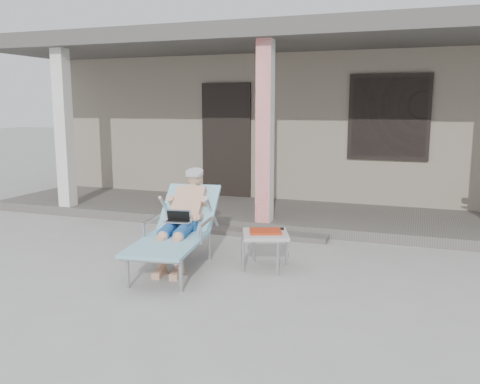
% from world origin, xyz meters
% --- Properties ---
extents(ground, '(60.00, 60.00, 0.00)m').
position_xyz_m(ground, '(0.00, 0.00, 0.00)').
color(ground, '#9E9E99').
rests_on(ground, ground).
extents(house, '(10.40, 5.40, 3.30)m').
position_xyz_m(house, '(0.00, 6.50, 1.67)').
color(house, gray).
rests_on(house, ground).
extents(porch_deck, '(10.00, 2.00, 0.15)m').
position_xyz_m(porch_deck, '(0.00, 3.00, 0.07)').
color(porch_deck, '#605B56').
rests_on(porch_deck, ground).
extents(porch_overhang, '(10.00, 2.30, 2.85)m').
position_xyz_m(porch_overhang, '(0.00, 2.95, 2.79)').
color(porch_overhang, silver).
rests_on(porch_overhang, porch_deck).
extents(porch_step, '(2.00, 0.30, 0.07)m').
position_xyz_m(porch_step, '(0.00, 1.85, 0.04)').
color(porch_step, '#605B56').
rests_on(porch_step, ground).
extents(lounger, '(0.89, 1.81, 1.15)m').
position_xyz_m(lounger, '(-0.46, 0.28, 0.71)').
color(lounger, '#B7B7BC').
rests_on(lounger, ground).
extents(side_table, '(0.65, 0.65, 0.45)m').
position_xyz_m(side_table, '(0.52, 0.48, 0.38)').
color(side_table, '#B1B1AC').
rests_on(side_table, ground).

